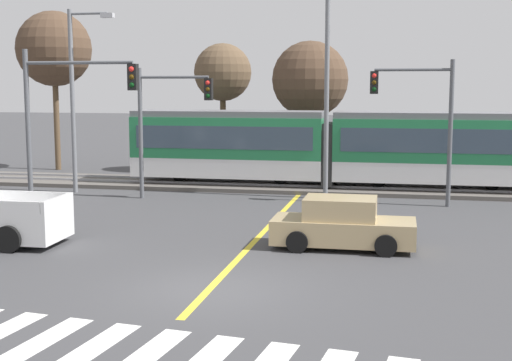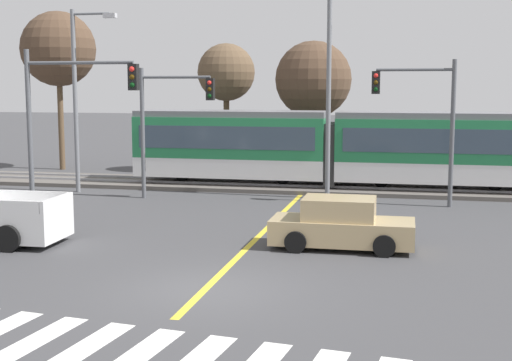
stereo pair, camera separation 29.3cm
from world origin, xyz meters
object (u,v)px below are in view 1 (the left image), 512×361
object	(u,v)px
light_rail_tram	(436,147)
traffic_light_far_right	(423,110)
traffic_light_mid_left	(65,108)
bare_tree_west	(223,73)
bare_tree_far_west	(54,49)
bare_tree_east	(310,80)
sedan_crossing	(343,225)
street_lamp_west	(76,89)
traffic_light_far_left	(165,113)
street_lamp_centre	(332,74)

from	to	relation	value
light_rail_tram	traffic_light_far_right	size ratio (longest dim) A/B	4.83
traffic_light_mid_left	bare_tree_west	world-z (taller)	bare_tree_west
bare_tree_far_west	bare_tree_east	size ratio (longest dim) A/B	1.26
bare_tree_far_west	bare_tree_west	world-z (taller)	bare_tree_far_west
bare_tree_east	sedan_crossing	bearing A→B (deg)	-79.28
traffic_light_mid_left	bare_tree_west	bearing A→B (deg)	82.57
sedan_crossing	traffic_light_mid_left	xyz separation A→B (m)	(-9.97, 2.41, 3.32)
traffic_light_mid_left	street_lamp_west	world-z (taller)	street_lamp_west
traffic_light_far_left	bare_tree_east	world-z (taller)	bare_tree_east
bare_tree_west	traffic_light_far_right	bearing A→B (deg)	-41.23
sedan_crossing	traffic_light_mid_left	size ratio (longest dim) A/B	0.69
traffic_light_far_left	street_lamp_west	xyz separation A→B (m)	(-4.46, 1.00, 0.96)
light_rail_tram	bare_tree_east	distance (m)	8.36
street_lamp_west	street_lamp_centre	world-z (taller)	street_lamp_centre
bare_tree_far_west	bare_tree_west	xyz separation A→B (m)	(9.57, 0.70, -1.34)
sedan_crossing	bare_tree_far_west	distance (m)	24.96
light_rail_tram	sedan_crossing	size ratio (longest dim) A/B	6.66
traffic_light_mid_left	street_lamp_west	distance (m)	6.88
light_rail_tram	traffic_light_mid_left	size ratio (longest dim) A/B	4.62
street_lamp_centre	bare_tree_west	world-z (taller)	street_lamp_centre
sedan_crossing	bare_tree_west	distance (m)	19.67
street_lamp_centre	bare_tree_east	world-z (taller)	street_lamp_centre
street_lamp_west	bare_tree_far_west	xyz separation A→B (m)	(-5.04, 7.86, 2.18)
sedan_crossing	street_lamp_west	bearing A→B (deg)	145.09
bare_tree_west	bare_tree_east	distance (m)	4.98
light_rail_tram	traffic_light_far_left	size ratio (longest dim) A/B	5.07
light_rail_tram	street_lamp_centre	size ratio (longest dim) A/B	3.03
traffic_light_far_left	street_lamp_centre	world-z (taller)	street_lamp_centre
light_rail_tram	street_lamp_west	xyz separation A→B (m)	(-15.70, -3.13, 2.57)
light_rail_tram	bare_tree_far_west	world-z (taller)	bare_tree_far_west
light_rail_tram	street_lamp_centre	bearing A→B (deg)	-149.28
bare_tree_far_west	bare_tree_east	distance (m)	14.57
sedan_crossing	bare_tree_east	bearing A→B (deg)	100.72
bare_tree_west	bare_tree_east	world-z (taller)	bare_tree_east
traffic_light_far_right	bare_tree_far_west	world-z (taller)	bare_tree_far_west
traffic_light_far_left	street_lamp_west	distance (m)	4.68
traffic_light_mid_left	traffic_light_far_left	distance (m)	5.68
street_lamp_west	bare_tree_far_west	size ratio (longest dim) A/B	0.91
light_rail_tram	bare_tree_far_west	size ratio (longest dim) A/B	3.14
traffic_light_far_left	bare_tree_far_west	xyz separation A→B (m)	(-9.51, 8.86, 3.14)
bare_tree_far_west	bare_tree_west	size ratio (longest dim) A/B	1.26
traffic_light_far_left	light_rail_tram	bearing A→B (deg)	20.21
street_lamp_west	bare_tree_far_west	distance (m)	9.59
bare_tree_east	street_lamp_centre	bearing A→B (deg)	-75.69
street_lamp_west	bare_tree_far_west	bearing A→B (deg)	122.69
sedan_crossing	traffic_light_mid_left	bearing A→B (deg)	166.40
light_rail_tram	traffic_light_mid_left	distance (m)	16.30
street_lamp_centre	traffic_light_far_left	bearing A→B (deg)	-167.52
traffic_light_far_right	street_lamp_centre	world-z (taller)	street_lamp_centre
light_rail_tram	bare_tree_west	size ratio (longest dim) A/B	3.96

